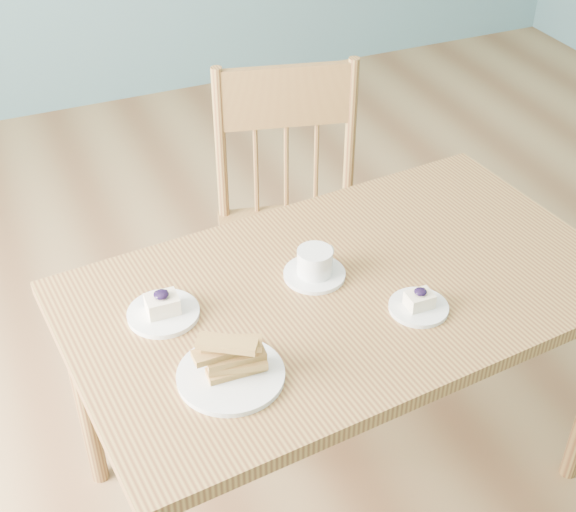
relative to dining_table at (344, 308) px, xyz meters
The scene contains 6 objects.
dining_table is the anchor object (origin of this frame).
dining_chair 0.57m from the dining_table, 78.99° to the left, with size 0.53×0.52×0.98m.
cheesecake_plate_near 0.20m from the dining_table, 50.60° to the right, with size 0.14×0.14×0.06m.
cheesecake_plate_far 0.44m from the dining_table, behind, with size 0.17×0.17×0.07m.
coffee_cup 0.13m from the dining_table, 127.42° to the left, with size 0.15×0.15×0.08m.
biscotti_plate 0.41m from the dining_table, 153.37° to the right, with size 0.23×0.23×0.11m.
Camera 1 is at (-0.96, -1.53, 1.91)m, focal length 50.00 mm.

